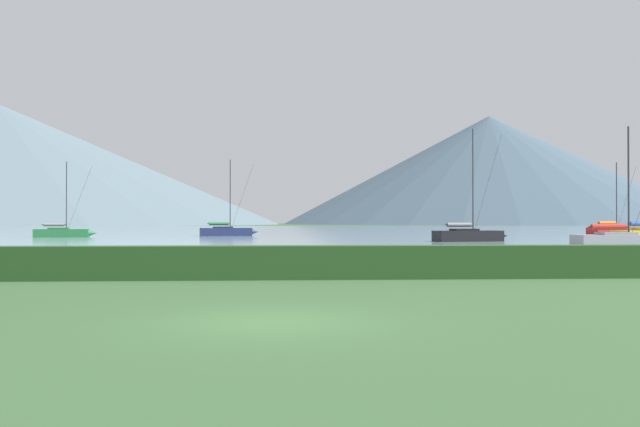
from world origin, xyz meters
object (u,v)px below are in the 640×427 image
object	(u,v)px
sailboat_slip_6	(63,232)
sailboat_slip_3	(614,231)
sailboat_slip_4	(623,240)
sailboat_slip_0	(469,235)
sailboat_slip_1	(227,231)

from	to	relation	value
sailboat_slip_6	sailboat_slip_3	bearing A→B (deg)	-5.68
sailboat_slip_4	sailboat_slip_6	size ratio (longest dim) A/B	0.95
sailboat_slip_0	sailboat_slip_1	size ratio (longest dim) A/B	1.09
sailboat_slip_1	sailboat_slip_6	world-z (taller)	sailboat_slip_1
sailboat_slip_6	sailboat_slip_4	bearing A→B (deg)	-46.78
sailboat_slip_1	sailboat_slip_0	bearing A→B (deg)	-56.82
sailboat_slip_0	sailboat_slip_4	bearing A→B (deg)	-85.02
sailboat_slip_6	sailboat_slip_1	bearing A→B (deg)	7.64
sailboat_slip_0	sailboat_slip_3	xyz separation A→B (m)	(29.05, 26.46, 0.02)
sailboat_slip_1	sailboat_slip_4	size ratio (longest dim) A/B	1.16
sailboat_slip_0	sailboat_slip_1	bearing A→B (deg)	123.17
sailboat_slip_0	sailboat_slip_6	bearing A→B (deg)	144.89
sailboat_slip_0	sailboat_slip_3	world-z (taller)	sailboat_slip_0
sailboat_slip_1	sailboat_slip_4	bearing A→B (deg)	-66.74
sailboat_slip_0	sailboat_slip_1	xyz separation A→B (m)	(-27.54, 27.18, -0.01)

